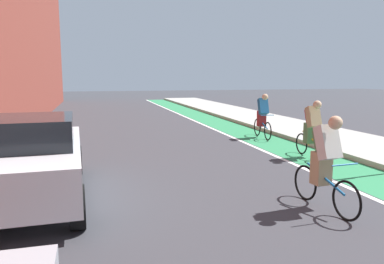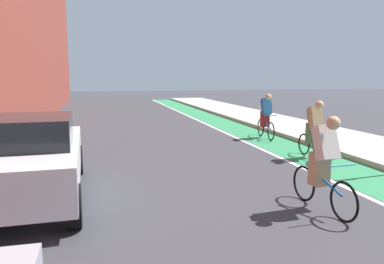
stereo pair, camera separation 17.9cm
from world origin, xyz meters
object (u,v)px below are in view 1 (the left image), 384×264
object	(u,v)px
cyclist_trailing	(312,127)
cyclist_far	(262,115)
parked_sedan_white	(26,158)
cyclist_mid	(325,160)

from	to	relation	value
cyclist_trailing	cyclist_far	size ratio (longest dim) A/B	0.98
parked_sedan_white	cyclist_far	distance (m)	8.87
parked_sedan_white	cyclist_far	size ratio (longest dim) A/B	2.59
cyclist_mid	cyclist_far	size ratio (longest dim) A/B	1.00
parked_sedan_white	cyclist_mid	world-z (taller)	cyclist_mid
cyclist_trailing	parked_sedan_white	bearing A→B (deg)	-164.48
cyclist_mid	cyclist_trailing	xyz separation A→B (m)	(2.05, 3.63, -0.00)
cyclist_trailing	cyclist_far	xyz separation A→B (m)	(0.16, 3.44, 0.00)
parked_sedan_white	cyclist_far	xyz separation A→B (m)	(7.07, 5.35, 0.06)
cyclist_mid	parked_sedan_white	bearing A→B (deg)	160.60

